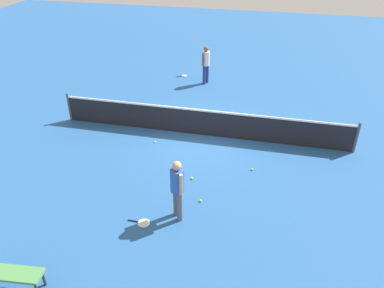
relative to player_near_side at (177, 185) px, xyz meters
The scene contains 11 objects.
ground_plane 4.38m from the player_near_side, 93.37° to the left, with size 40.00×40.00×0.00m, color #265693.
court_net 4.30m from the player_near_side, 93.37° to the left, with size 10.09×0.09×1.07m.
player_near_side is the anchor object (origin of this frame).
player_far_side 8.95m from the player_near_side, 96.75° to the left, with size 0.45×0.51×1.70m.
tennis_racket_near_player 1.35m from the player_near_side, 152.27° to the right, with size 0.59×0.32×0.03m.
tennis_racket_far_player 9.84m from the player_near_side, 103.14° to the left, with size 0.56×0.50×0.03m.
tennis_ball_near_player 1.91m from the player_near_side, 90.47° to the left, with size 0.07×0.07×0.07m, color #C6E033.
tennis_ball_by_net 1.29m from the player_near_side, 58.71° to the left, with size 0.07×0.07×0.07m, color #C6E033.
tennis_ball_midcourt 3.89m from the player_near_side, 116.68° to the left, with size 0.07×0.07×0.07m, color #C6E033.
tennis_ball_baseline 3.15m from the player_near_side, 56.41° to the left, with size 0.07×0.07×0.07m, color #C6E033.
courtside_bench 4.06m from the player_near_side, 134.71° to the right, with size 1.53×0.55×0.48m.
Camera 1 is at (2.25, -11.34, 6.67)m, focal length 35.69 mm.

